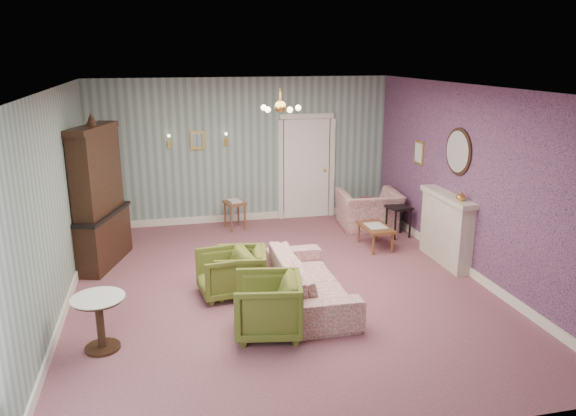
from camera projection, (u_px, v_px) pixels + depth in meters
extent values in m
plane|color=#864E59|center=(281.00, 287.00, 8.20)|extent=(7.00, 7.00, 0.00)
plane|color=white|center=(280.00, 88.00, 7.42)|extent=(7.00, 7.00, 0.00)
plane|color=slate|center=(243.00, 151.00, 11.09)|extent=(6.00, 0.00, 6.00)
plane|color=slate|center=(372.00, 294.00, 4.53)|extent=(6.00, 0.00, 6.00)
plane|color=slate|center=(55.00, 205.00, 7.16)|extent=(0.00, 7.00, 7.00)
plane|color=slate|center=(472.00, 182.00, 8.46)|extent=(0.00, 7.00, 7.00)
plane|color=#AA557E|center=(471.00, 182.00, 8.46)|extent=(0.00, 7.00, 7.00)
imported|color=#5A6122|center=(267.00, 303.00, 6.74)|extent=(0.88, 0.92, 0.82)
imported|color=#5A6122|center=(224.00, 271.00, 7.84)|extent=(0.74, 0.78, 0.73)
imported|color=#5A6122|center=(240.00, 270.00, 7.90)|extent=(0.77, 0.81, 0.73)
imported|color=#973D53|center=(310.00, 273.00, 7.64)|extent=(0.64, 2.17, 0.85)
imported|color=#973D53|center=(369.00, 204.00, 10.82)|extent=(1.19, 0.82, 1.00)
imported|color=gold|center=(461.00, 196.00, 8.49)|extent=(0.15, 0.15, 0.15)
cube|color=maroon|center=(370.00, 207.00, 10.67)|extent=(0.41, 0.28, 0.39)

